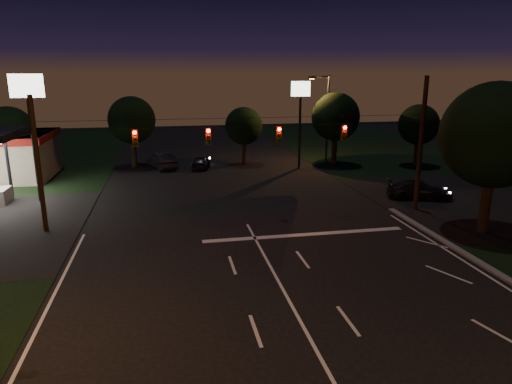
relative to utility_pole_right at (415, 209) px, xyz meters
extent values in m
plane|color=black|center=(-12.00, -15.00, 0.00)|extent=(140.00, 140.00, 0.00)
cube|color=black|center=(8.00, 1.00, 0.00)|extent=(20.00, 16.00, 0.02)
cube|color=silver|center=(-9.00, -3.50, 0.01)|extent=(12.00, 0.50, 0.01)
cylinder|color=black|center=(0.00, 0.00, 0.00)|extent=(0.30, 0.30, 9.00)
cylinder|color=black|center=(-24.00, 0.00, 0.00)|extent=(0.28, 0.28, 8.00)
cylinder|color=black|center=(-12.00, 0.00, 6.00)|extent=(24.00, 0.03, 0.03)
cylinder|color=black|center=(-12.00, 0.00, 6.50)|extent=(24.00, 0.02, 0.02)
cube|color=#3F3307|center=(-18.50, 0.00, 5.45)|extent=(0.32, 0.26, 1.00)
sphere|color=#FF0705|center=(-18.50, -0.16, 5.78)|extent=(0.22, 0.22, 0.22)
sphere|color=black|center=(-18.50, -0.16, 5.45)|extent=(0.20, 0.20, 0.20)
sphere|color=black|center=(-18.50, -0.16, 5.12)|extent=(0.20, 0.20, 0.20)
cube|color=#3F3307|center=(-14.20, 0.00, 5.45)|extent=(0.32, 0.26, 1.00)
sphere|color=#FF0705|center=(-14.20, -0.16, 5.78)|extent=(0.22, 0.22, 0.22)
sphere|color=black|center=(-14.20, -0.16, 5.45)|extent=(0.20, 0.20, 0.20)
sphere|color=black|center=(-14.20, -0.16, 5.12)|extent=(0.20, 0.20, 0.20)
cube|color=#3F3307|center=(-9.80, 0.00, 5.45)|extent=(0.32, 0.26, 1.00)
sphere|color=#FF0705|center=(-9.80, -0.16, 5.78)|extent=(0.22, 0.22, 0.22)
sphere|color=black|center=(-9.80, -0.16, 5.45)|extent=(0.20, 0.20, 0.20)
sphere|color=black|center=(-9.80, -0.16, 5.12)|extent=(0.20, 0.20, 0.20)
cube|color=#3F3307|center=(-5.50, 0.00, 5.45)|extent=(0.32, 0.26, 1.00)
sphere|color=#FF0705|center=(-5.50, -0.16, 5.78)|extent=(0.22, 0.22, 0.22)
sphere|color=black|center=(-5.50, -0.16, 5.45)|extent=(0.20, 0.20, 0.20)
sphere|color=black|center=(-5.50, -0.16, 5.12)|extent=(0.20, 0.20, 0.20)
cube|color=gray|center=(-28.50, 7.00, 0.55)|extent=(0.80, 2.00, 1.10)
cylinder|color=black|center=(-28.50, 9.00, 2.40)|extent=(0.24, 0.24, 4.80)
cylinder|color=black|center=(-26.00, 7.00, 3.75)|extent=(0.24, 0.24, 7.50)
cube|color=white|center=(-26.00, 7.00, 8.30)|extent=(2.20, 0.30, 1.60)
cylinder|color=black|center=(-4.00, 15.00, 3.50)|extent=(0.24, 0.24, 7.00)
cube|color=white|center=(-4.00, 15.00, 7.70)|extent=(1.80, 0.30, 1.40)
cylinder|color=black|center=(-0.50, 17.00, 4.50)|extent=(0.20, 0.20, 9.00)
cylinder|color=black|center=(-1.40, 17.00, 8.80)|extent=(1.80, 0.12, 0.12)
cube|color=black|center=(-2.30, 17.00, 8.70)|extent=(0.60, 0.35, 0.22)
cube|color=orange|center=(-2.30, 17.00, 8.58)|extent=(0.45, 0.25, 0.04)
cylinder|color=black|center=(1.50, -5.00, 2.00)|extent=(0.60, 0.60, 4.00)
sphere|color=black|center=(1.50, -5.00, 5.76)|extent=(6.00, 6.00, 6.00)
sphere|color=black|center=(2.10, -4.55, 5.58)|extent=(4.50, 4.50, 4.50)
sphere|color=black|center=(0.90, -4.70, 5.62)|extent=(4.20, 4.20, 4.20)
cylinder|color=black|center=(-30.00, 15.00, 1.50)|extent=(0.49, 0.49, 3.00)
sphere|color=black|center=(-30.00, 15.00, 4.32)|extent=(4.20, 4.20, 4.20)
sphere|color=black|center=(-29.58, 15.32, 4.19)|extent=(3.15, 3.15, 3.15)
sphere|color=black|center=(-30.42, 15.21, 4.23)|extent=(2.94, 2.94, 2.94)
cylinder|color=black|center=(-20.00, 19.00, 1.62)|extent=(0.52, 0.52, 3.25)
sphere|color=black|center=(-20.00, 19.00, 4.68)|extent=(4.60, 4.60, 4.60)
sphere|color=black|center=(-19.54, 19.34, 4.54)|extent=(3.45, 3.45, 3.45)
sphere|color=black|center=(-20.46, 19.23, 4.58)|extent=(3.22, 3.22, 3.22)
cylinder|color=black|center=(-9.00, 18.00, 1.38)|extent=(0.47, 0.47, 2.75)
sphere|color=black|center=(-9.00, 18.00, 3.96)|extent=(3.80, 3.80, 3.80)
sphere|color=black|center=(-8.62, 18.28, 3.85)|extent=(2.85, 2.85, 2.85)
sphere|color=black|center=(-9.38, 18.19, 3.87)|extent=(2.66, 2.66, 2.66)
cylinder|color=black|center=(0.00, 16.00, 1.70)|extent=(0.53, 0.53, 3.40)
sphere|color=black|center=(0.00, 16.00, 4.90)|extent=(4.80, 4.80, 4.80)
sphere|color=black|center=(0.48, 16.36, 4.75)|extent=(3.60, 3.60, 3.60)
sphere|color=black|center=(-0.48, 16.24, 4.79)|extent=(3.36, 3.36, 3.36)
cylinder|color=black|center=(8.00, 14.00, 1.45)|extent=(0.48, 0.48, 2.90)
sphere|color=black|center=(8.00, 14.00, 4.18)|extent=(4.00, 4.00, 4.00)
sphere|color=black|center=(8.40, 14.30, 4.06)|extent=(3.00, 3.00, 3.00)
sphere|color=black|center=(7.60, 14.20, 4.09)|extent=(2.80, 2.80, 2.80)
imported|color=black|center=(-13.52, 16.75, 0.63)|extent=(2.31, 3.94, 1.26)
imported|color=black|center=(-17.27, 17.66, 0.78)|extent=(3.08, 5.01, 1.56)
imported|color=black|center=(1.68, 2.39, 0.69)|extent=(5.10, 3.35, 1.37)
camera|label=1|loc=(-16.63, -27.62, 9.16)|focal=32.00mm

